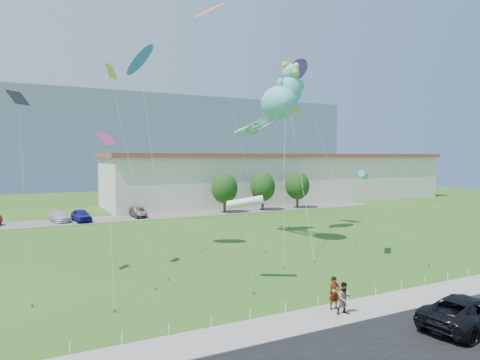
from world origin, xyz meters
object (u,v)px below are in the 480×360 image
pedestrian_left (334,293)px  parked_car_white (59,216)px  pedestrian_right (345,298)px  teddy_bear_kite (291,86)px  suv (466,311)px  parked_car_blue (81,215)px  octopus_kite (272,112)px  parked_car_black (138,212)px  warehouse (284,177)px

pedestrian_left → parked_car_white: bearing=111.4°
pedestrian_right → teddy_bear_kite: (9.73, 19.42, 13.70)m
suv → pedestrian_right: (-3.91, 3.63, 0.11)m
parked_car_blue → octopus_kite: octopus_kite is taller
parked_car_white → teddy_bear_kite: size_ratio=0.25×
parked_car_white → parked_car_black: 9.15m
suv → parked_car_white: size_ratio=1.21×
warehouse → pedestrian_right: size_ratio=38.90×
parked_car_black → teddy_bear_kite: teddy_bear_kite is taller
pedestrian_left → octopus_kite: (5.67, 15.48, 10.70)m
pedestrian_left → parked_car_blue: (-7.75, 36.75, -0.15)m
parked_car_white → parked_car_blue: bearing=-31.7°
parked_car_black → warehouse: bearing=15.9°
warehouse → pedestrian_left: 53.52m
pedestrian_left → pedestrian_right: size_ratio=1.06×
pedestrian_left → pedestrian_right: 0.75m
warehouse → octopus_kite: octopus_kite is taller
pedestrian_left → octopus_kite: 19.65m
pedestrian_right → octopus_kite: bearing=83.9°
parked_car_black → teddy_bear_kite: bearing=-62.3°
suv → parked_car_blue: size_ratio=1.21×
suv → octopus_kite: bearing=-14.4°
parked_car_white → octopus_kite: size_ratio=0.31×
pedestrian_right → parked_car_white: pedestrian_right is taller
pedestrian_left → octopus_kite: bearing=76.3°
suv → teddy_bear_kite: (5.81, 23.05, 13.81)m
parked_car_white → teddy_bear_kite: (19.80, -18.99, 13.90)m
parked_car_white → pedestrian_left: bearing=-85.3°
warehouse → teddy_bear_kite: teddy_bear_kite is taller
pedestrian_right → parked_car_white: 39.71m
parked_car_black → suv: bearing=-85.6°
pedestrian_left → pedestrian_right: bearing=-82.5°
suv → parked_car_white: suv is taller
parked_car_blue → parked_car_black: bearing=-3.8°
warehouse → parked_car_black: 29.30m
suv → pedestrian_left: bearing=32.5°
warehouse → suv: size_ratio=11.83×
warehouse → suv: 55.63m
warehouse → parked_car_white: 37.95m
warehouse → parked_car_black: warehouse is taller
warehouse → parked_car_blue: (-34.49, -9.50, -3.34)m
parked_car_black → pedestrian_right: bearing=-90.8°
pedestrian_right → parked_car_black: size_ratio=0.41×
pedestrian_right → warehouse: bearing=73.5°
pedestrian_left → teddy_bear_kite: (9.74, 18.67, 13.65)m
warehouse → parked_car_black: size_ratio=16.10×
parked_car_blue → octopus_kite: size_ratio=0.31×
pedestrian_left → pedestrian_right: pedestrian_left is taller
parked_car_blue → suv: bearing=-81.7°
warehouse → suv: (-22.81, -50.63, -3.35)m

